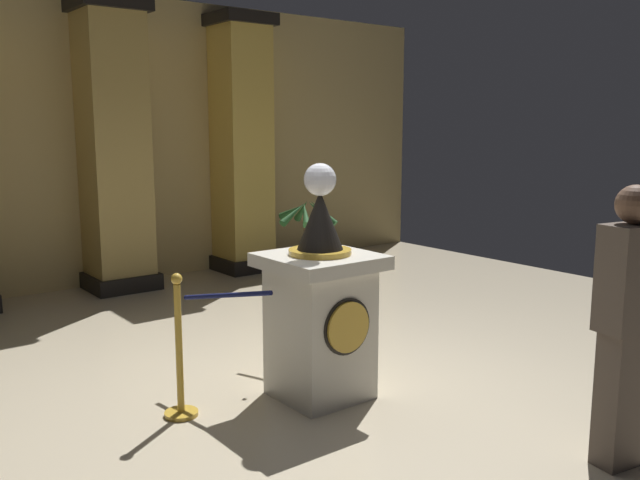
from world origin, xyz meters
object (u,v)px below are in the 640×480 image
(potted_palm_right, at_px, (307,258))
(bystander_guest, at_px, (627,320))
(stanchion_near, at_px, (337,312))
(stanchion_far, at_px, (180,367))
(pedestal_clock, at_px, (320,309))

(potted_palm_right, distance_m, bystander_guest, 5.22)
(stanchion_near, distance_m, bystander_guest, 2.76)
(stanchion_far, relative_size, potted_palm_right, 0.91)
(potted_palm_right, bearing_deg, stanchion_near, -120.74)
(potted_palm_right, bearing_deg, pedestal_clock, -125.05)
(pedestal_clock, bearing_deg, potted_palm_right, 54.95)
(potted_palm_right, bearing_deg, stanchion_far, -138.99)
(pedestal_clock, bearing_deg, bystander_guest, -68.25)
(potted_palm_right, xyz_separation_m, bystander_guest, (-1.37, -5.01, 0.57))
(pedestal_clock, relative_size, potted_palm_right, 1.55)
(stanchion_near, distance_m, stanchion_far, 1.84)
(stanchion_far, distance_m, potted_palm_right, 4.18)
(stanchion_near, relative_size, bystander_guest, 0.60)
(stanchion_near, relative_size, potted_palm_right, 0.89)
(pedestal_clock, distance_m, bystander_guest, 2.11)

